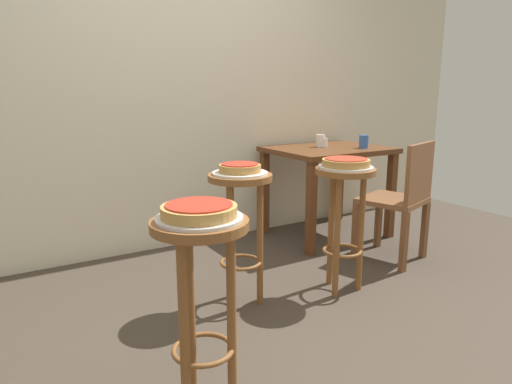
{
  "coord_description": "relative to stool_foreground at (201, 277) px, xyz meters",
  "views": [
    {
      "loc": [
        -1.3,
        -1.67,
        1.2
      ],
      "look_at": [
        -0.08,
        0.32,
        0.68
      ],
      "focal_mm": 32.24,
      "sensor_mm": 36.0,
      "label": 1
    }
  ],
  "objects": [
    {
      "name": "dining_table",
      "position": [
        1.8,
        1.43,
        0.08
      ],
      "size": [
        0.92,
        0.73,
        0.74
      ],
      "color": "#5B3319",
      "rests_on": "ground_plane"
    },
    {
      "name": "back_wall",
      "position": [
        0.66,
        1.9,
        0.96
      ],
      "size": [
        6.0,
        0.1,
        3.0
      ],
      "primitive_type": "cube",
      "color": "beige",
      "rests_on": "ground_plane"
    },
    {
      "name": "condiment_shaker",
      "position": [
        1.78,
        1.45,
        0.24
      ],
      "size": [
        0.04,
        0.04,
        0.07
      ],
      "primitive_type": "cylinder",
      "color": "white",
      "rests_on": "dining_table"
    },
    {
      "name": "cup_far_edge",
      "position": [
        1.76,
        1.49,
        0.25
      ],
      "size": [
        0.07,
        0.07,
        0.1
      ],
      "primitive_type": "cylinder",
      "color": "silver",
      "rests_on": "dining_table"
    },
    {
      "name": "pizza_foreground",
      "position": [
        0.0,
        0.0,
        0.25
      ],
      "size": [
        0.27,
        0.27,
        0.05
      ],
      "color": "tan",
      "rests_on": "serving_plate_foreground"
    },
    {
      "name": "serving_plate_foreground",
      "position": [
        0.0,
        0.0,
        0.22
      ],
      "size": [
        0.31,
        0.31,
        0.01
      ],
      "primitive_type": "cylinder",
      "color": "silver",
      "rests_on": "stool_foreground"
    },
    {
      "name": "pizza_middle",
      "position": [
        1.17,
        0.54,
        0.25
      ],
      "size": [
        0.27,
        0.27,
        0.05
      ],
      "color": "#B78442",
      "rests_on": "serving_plate_middle"
    },
    {
      "name": "stool_leftside",
      "position": [
        0.56,
        0.7,
        0.0
      ],
      "size": [
        0.35,
        0.35,
        0.75
      ],
      "color": "brown",
      "rests_on": "ground_plane"
    },
    {
      "name": "cup_near_edge",
      "position": [
        2.01,
        1.26,
        0.25
      ],
      "size": [
        0.07,
        0.07,
        0.1
      ],
      "primitive_type": "cylinder",
      "color": "#3360B2",
      "rests_on": "dining_table"
    },
    {
      "name": "stool_middle",
      "position": [
        1.17,
        0.54,
        0.0
      ],
      "size": [
        0.35,
        0.35,
        0.75
      ],
      "color": "brown",
      "rests_on": "ground_plane"
    },
    {
      "name": "serving_plate_middle",
      "position": [
        1.17,
        0.54,
        0.22
      ],
      "size": [
        0.32,
        0.32,
        0.01
      ],
      "primitive_type": "cylinder",
      "color": "silver",
      "rests_on": "stool_middle"
    },
    {
      "name": "serving_plate_leftside",
      "position": [
        0.56,
        0.7,
        0.22
      ],
      "size": [
        0.3,
        0.3,
        0.01
      ],
      "primitive_type": "cylinder",
      "color": "white",
      "rests_on": "stool_leftside"
    },
    {
      "name": "pizza_leftside",
      "position": [
        0.56,
        0.7,
        0.25
      ],
      "size": [
        0.23,
        0.23,
        0.05
      ],
      "color": "#B78442",
      "rests_on": "serving_plate_leftside"
    },
    {
      "name": "stool_foreground",
      "position": [
        0.0,
        0.0,
        0.0
      ],
      "size": [
        0.35,
        0.35,
        0.75
      ],
      "color": "brown",
      "rests_on": "ground_plane"
    },
    {
      "name": "wooden_chair",
      "position": [
        1.86,
        0.71,
        -0.08
      ],
      "size": [
        0.5,
        0.5,
        0.85
      ],
      "color": "brown",
      "rests_on": "ground_plane"
    },
    {
      "name": "ground_plane",
      "position": [
        0.66,
        0.25,
        -0.54
      ],
      "size": [
        6.0,
        6.0,
        0.0
      ],
      "primitive_type": "plane",
      "color": "#42382D"
    }
  ]
}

